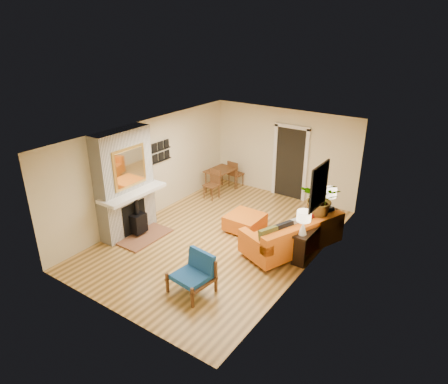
{
  "coord_description": "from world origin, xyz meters",
  "views": [
    {
      "loc": [
        4.89,
        -6.88,
        4.87
      ],
      "look_at": [
        0.0,
        0.2,
        1.15
      ],
      "focal_mm": 32.0,
      "sensor_mm": 36.0,
      "label": 1
    }
  ],
  "objects": [
    {
      "name": "sofa",
      "position": [
        1.73,
        0.49,
        0.4
      ],
      "size": [
        1.77,
        2.51,
        0.91
      ],
      "color": "silver",
      "rests_on": "ground"
    },
    {
      "name": "lamp_far",
      "position": [
        2.07,
        1.58,
        1.06
      ],
      "size": [
        0.3,
        0.3,
        0.54
      ],
      "color": "white",
      "rests_on": "console_table"
    },
    {
      "name": "room_shell",
      "position": [
        0.6,
        2.63,
        1.24
      ],
      "size": [
        6.5,
        6.5,
        6.5
      ],
      "color": "#D9A553",
      "rests_on": "ground"
    },
    {
      "name": "fireplace",
      "position": [
        -2.0,
        -1.0,
        1.24
      ],
      "size": [
        1.09,
        1.68,
        2.6
      ],
      "color": "white",
      "rests_on": "ground"
    },
    {
      "name": "dining_table",
      "position": [
        -1.58,
        2.4,
        0.56
      ],
      "size": [
        0.74,
        1.61,
        0.86
      ],
      "color": "brown",
      "rests_on": "ground"
    },
    {
      "name": "houseplant",
      "position": [
        2.06,
        1.04,
        1.2
      ],
      "size": [
        0.97,
        0.88,
        0.96
      ],
      "primitive_type": "imported",
      "rotation": [
        0.0,
        0.0,
        0.16
      ],
      "color": "#1E5919",
      "rests_on": "console_table"
    },
    {
      "name": "lamp_near",
      "position": [
        2.07,
        0.1,
        1.06
      ],
      "size": [
        0.3,
        0.3,
        0.54
      ],
      "color": "white",
      "rests_on": "console_table"
    },
    {
      "name": "blue_chair",
      "position": [
        0.76,
        -1.89,
        0.42
      ],
      "size": [
        0.82,
        0.81,
        0.77
      ],
      "color": "brown",
      "rests_on": "ground"
    },
    {
      "name": "console_table",
      "position": [
        2.07,
        0.82,
        0.58
      ],
      "size": [
        0.34,
        1.85,
        0.72
      ],
      "color": "black",
      "rests_on": "ground"
    },
    {
      "name": "ottoman",
      "position": [
        0.3,
        0.68,
        0.25
      ],
      "size": [
        0.84,
        0.84,
        0.43
      ],
      "color": "silver",
      "rests_on": "ground"
    }
  ]
}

